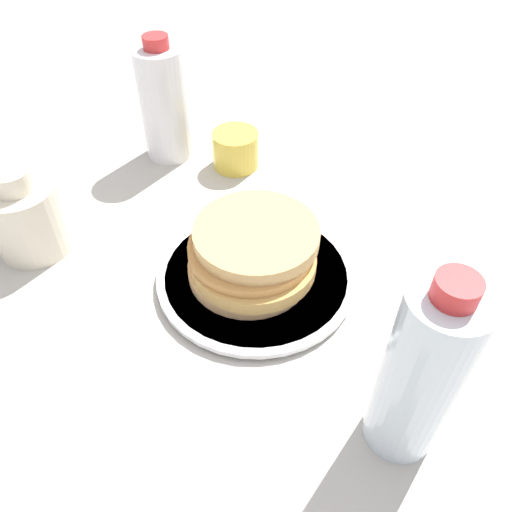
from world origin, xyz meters
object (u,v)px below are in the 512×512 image
object	(u,v)px
juice_glass	(236,149)
water_bottle_mid	(164,103)
plate	(256,275)
cream_jug	(26,216)
pancake_stack	(254,254)
water_bottle_near	(421,374)

from	to	relation	value
juice_glass	water_bottle_mid	world-z (taller)	water_bottle_mid
plate	cream_jug	bearing A→B (deg)	29.96
pancake_stack	cream_jug	world-z (taller)	cream_jug
cream_jug	juice_glass	bearing A→B (deg)	-102.13
juice_glass	plate	bearing A→B (deg)	139.06
water_bottle_mid	pancake_stack	bearing A→B (deg)	157.68
juice_glass	water_bottle_near	world-z (taller)	water_bottle_near
juice_glass	cream_jug	bearing A→B (deg)	77.87
plate	pancake_stack	bearing A→B (deg)	44.74
plate	juice_glass	size ratio (longest dim) A/B	3.39
pancake_stack	cream_jug	xyz separation A→B (m)	(0.25, 0.14, 0.01)
plate	water_bottle_mid	world-z (taller)	water_bottle_mid
plate	water_bottle_mid	bearing A→B (deg)	-21.87
plate	water_bottle_mid	xyz separation A→B (m)	(0.29, -0.12, 0.08)
pancake_stack	water_bottle_near	world-z (taller)	water_bottle_near
juice_glass	water_bottle_near	bearing A→B (deg)	152.28
pancake_stack	water_bottle_near	distance (m)	0.25
plate	water_bottle_near	distance (m)	0.26
plate	juice_glass	xyz separation A→B (m)	(0.19, -0.16, 0.02)
water_bottle_near	water_bottle_mid	distance (m)	0.55
pancake_stack	juice_glass	world-z (taller)	pancake_stack
pancake_stack	water_bottle_mid	distance (m)	0.32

